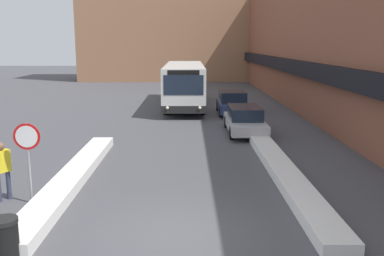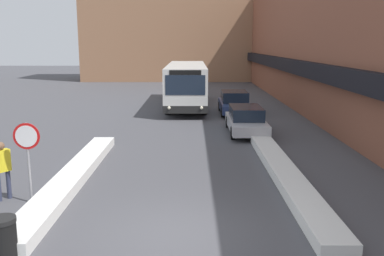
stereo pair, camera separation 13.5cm
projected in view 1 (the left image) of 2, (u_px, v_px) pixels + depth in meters
name	position (u px, v px, depth m)	size (l,w,h in m)	color
ground_plane	(177.00, 234.00, 10.43)	(160.00, 160.00, 0.00)	#47474C
building_row_right	(313.00, 37.00, 33.09)	(5.50, 60.00, 10.06)	brown
building_backdrop_far	(186.00, 17.00, 53.65)	(26.00, 8.00, 15.65)	#996B4C
snow_bank_left	(73.00, 177.00, 14.31)	(0.90, 10.60, 0.36)	silver
snow_bank_right	(286.00, 175.00, 14.54)	(0.90, 11.02, 0.35)	silver
city_bus	(184.00, 84.00, 31.40)	(2.74, 12.39, 3.06)	silver
parked_car_front	(245.00, 120.00, 22.06)	(1.82, 4.74, 1.37)	#B7B7BC
parked_car_middle	(232.00, 103.00, 28.10)	(1.91, 4.37, 1.48)	navy
stop_sign	(27.00, 146.00, 12.10)	(0.76, 0.08, 2.37)	gray
pedestrian	(2.00, 166.00, 12.46)	(0.46, 0.50, 1.76)	#333851
trash_bin	(5.00, 240.00, 9.06)	(0.59, 0.59, 0.95)	black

